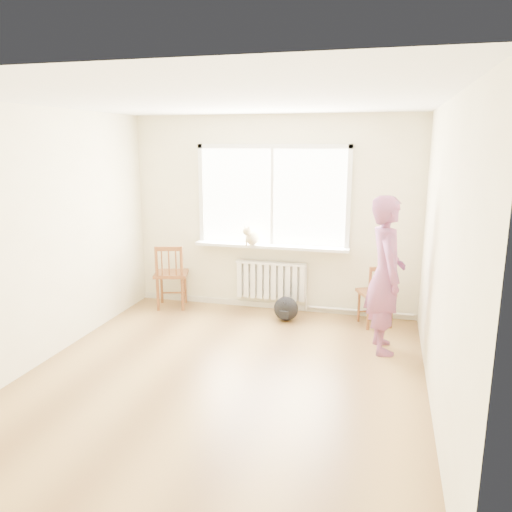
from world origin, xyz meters
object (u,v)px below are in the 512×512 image
Objects in this scene: cat at (252,237)px; backpack at (286,309)px; chair_left at (171,276)px; chair_right at (377,295)px; person at (386,275)px.

cat is 1.29× the size of backpack.
chair_left is 2.87m from chair_right.
person reaches higher than chair_right.
backpack is (-1.26, 0.66, -0.72)m from person.
chair_left is 0.52× the size of person.
person is at bearing 70.72° from chair_right.
cat is (1.16, 0.16, 0.60)m from chair_left.
chair_right is 1.84m from cat.
chair_right is 1.20m from backpack.
person reaches higher than backpack.
backpack is (1.70, -0.10, -0.30)m from chair_left.
backpack is at bearing 50.25° from person.
chair_right is 1.95× the size of cat.
chair_left reaches higher than chair_right.
chair_right is (2.87, -0.01, -0.05)m from chair_left.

